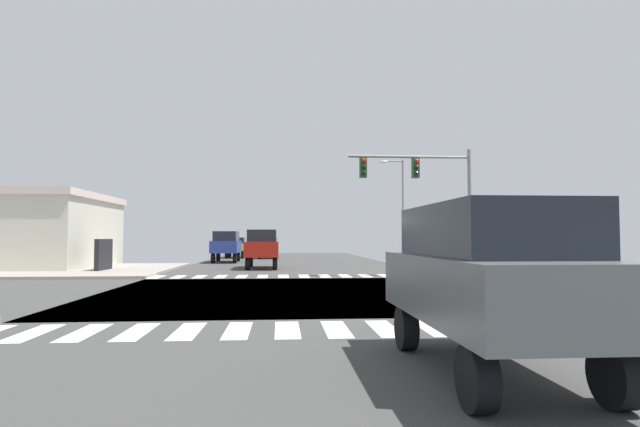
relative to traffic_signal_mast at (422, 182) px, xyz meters
The scene contains 12 objects.
ground 10.39m from the traffic_signal_mast, 130.86° to the right, with size 90.00×90.00×0.05m.
sidewalk_corner_ne 9.66m from the traffic_signal_mast, 35.69° to the left, with size 12.00×12.00×0.14m.
sidewalk_corner_nw 20.23m from the traffic_signal_mast, 165.40° to the left, with size 12.00×12.00×0.14m.
crosswalk_near 16.33m from the traffic_signal_mast, 113.83° to the right, with size 13.50×2.00×0.01m.
crosswalk_far 7.84m from the traffic_signal_mast, behind, with size 13.50×2.00×0.01m.
traffic_signal_mast is the anchor object (origin of this frame).
street_lamp 12.44m from the traffic_signal_mast, 82.03° to the left, with size 1.78×0.32×7.58m.
suv_farside_1 18.78m from the traffic_signal_mast, 126.79° to the left, with size 1.96×4.60×2.34m.
suv_queued_3 18.67m from the traffic_signal_mast, 102.82° to the right, with size 1.96×4.60×2.34m.
sedan_leading_2 26.19m from the traffic_signal_mast, 115.27° to the left, with size 1.80×4.30×1.88m.
sedan_trailing_3 23.61m from the traffic_signal_mast, 110.24° to the left, with size 1.80×4.30×1.88m.
suv_outer_4 11.02m from the traffic_signal_mast, 140.04° to the left, with size 1.96×4.60×2.34m.
Camera 1 is at (-0.89, -17.96, 1.88)m, focal length 29.09 mm.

